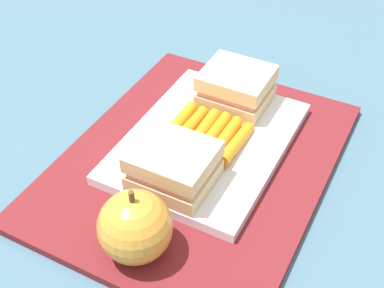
% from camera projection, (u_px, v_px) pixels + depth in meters
% --- Properties ---
extents(ground_plane, '(2.40, 2.40, 0.00)m').
position_uv_depth(ground_plane, '(197.00, 165.00, 0.59)').
color(ground_plane, '#42667A').
extents(lunchbag_mat, '(0.36, 0.28, 0.01)m').
position_uv_depth(lunchbag_mat, '(197.00, 162.00, 0.59)').
color(lunchbag_mat, maroon).
rests_on(lunchbag_mat, ground_plane).
extents(food_tray, '(0.23, 0.17, 0.01)m').
position_uv_depth(food_tray, '(207.00, 142.00, 0.60)').
color(food_tray, white).
rests_on(food_tray, lunchbag_mat).
extents(sandwich_half_left, '(0.07, 0.08, 0.04)m').
position_uv_depth(sandwich_half_left, '(236.00, 87.00, 0.63)').
color(sandwich_half_left, '#DBC189').
rests_on(sandwich_half_left, food_tray).
extents(sandwich_half_right, '(0.07, 0.08, 0.04)m').
position_uv_depth(sandwich_half_right, '(174.00, 166.00, 0.53)').
color(sandwich_half_right, '#DBC189').
rests_on(sandwich_half_right, food_tray).
extents(carrot_sticks_bundle, '(0.08, 0.09, 0.02)m').
position_uv_depth(carrot_sticks_bundle, '(207.00, 134.00, 0.59)').
color(carrot_sticks_bundle, orange).
rests_on(carrot_sticks_bundle, food_tray).
extents(apple, '(0.07, 0.07, 0.08)m').
position_uv_depth(apple, '(135.00, 227.00, 0.47)').
color(apple, gold).
rests_on(apple, lunchbag_mat).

